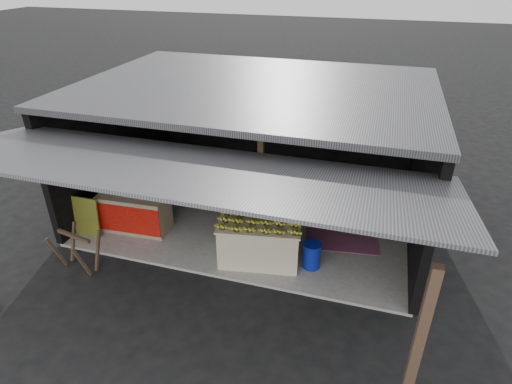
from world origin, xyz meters
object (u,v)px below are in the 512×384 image
(neighbor_stall, at_px, (135,210))
(sawhorse, at_px, (76,247))
(banana_table, at_px, (260,240))
(white_crate, at_px, (272,211))
(water_barrel, at_px, (312,256))
(plastic_chair, at_px, (331,197))

(neighbor_stall, bearing_deg, sawhorse, -106.36)
(banana_table, xyz_separation_m, white_crate, (-0.03, 1.07, 0.05))
(banana_table, relative_size, sawhorse, 2.09)
(water_barrel, height_order, plastic_chair, plastic_chair)
(banana_table, xyz_separation_m, plastic_chair, (1.09, 1.94, 0.09))
(white_crate, height_order, water_barrel, white_crate)
(banana_table, height_order, plastic_chair, plastic_chair)
(white_crate, xyz_separation_m, water_barrel, (1.04, -1.02, -0.23))
(water_barrel, distance_m, plastic_chair, 1.92)
(white_crate, relative_size, plastic_chair, 1.08)
(white_crate, bearing_deg, neighbor_stall, -159.46)
(plastic_chair, bearing_deg, sawhorse, -147.16)
(white_crate, relative_size, neighbor_stall, 0.63)
(white_crate, bearing_deg, water_barrel, -39.42)
(neighbor_stall, height_order, plastic_chair, neighbor_stall)
(water_barrel, bearing_deg, neighbor_stall, 176.69)
(white_crate, height_order, sawhorse, white_crate)
(sawhorse, height_order, water_barrel, sawhorse)
(white_crate, height_order, neighbor_stall, neighbor_stall)
(neighbor_stall, xyz_separation_m, plastic_chair, (3.97, 1.67, 0.06))
(water_barrel, bearing_deg, plastic_chair, 87.85)
(banana_table, relative_size, water_barrel, 3.41)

